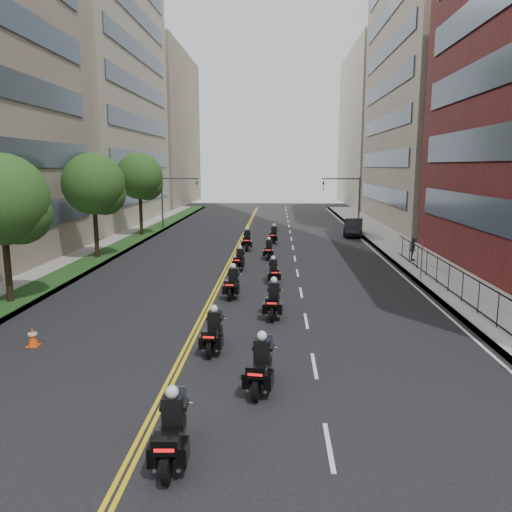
{
  "coord_description": "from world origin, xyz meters",
  "views": [
    {
      "loc": [
        1.9,
        -11.19,
        6.75
      ],
      "look_at": [
        0.75,
        15.4,
        1.91
      ],
      "focal_mm": 35.0,
      "sensor_mm": 36.0,
      "label": 1
    }
  ],
  "objects_px": {
    "motorcycle_0": "(172,433)",
    "motorcycle_7": "(269,250)",
    "motorcycle_8": "(247,241)",
    "traffic_cone": "(33,337)",
    "motorcycle_9": "(274,236)",
    "motorcycle_6": "(240,260)",
    "parked_sedan": "(353,227)",
    "pedestrian_c": "(413,249)",
    "motorcycle_2": "(214,333)",
    "motorcycle_5": "(273,272)",
    "motorcycle_3": "(274,301)",
    "motorcycle_1": "(261,367)",
    "motorcycle_4": "(233,284)"
  },
  "relations": [
    {
      "from": "motorcycle_0",
      "to": "motorcycle_7",
      "type": "relative_size",
      "value": 1.12
    },
    {
      "from": "motorcycle_8",
      "to": "traffic_cone",
      "type": "relative_size",
      "value": 3.44
    },
    {
      "from": "motorcycle_7",
      "to": "motorcycle_9",
      "type": "height_order",
      "value": "motorcycle_9"
    },
    {
      "from": "traffic_cone",
      "to": "motorcycle_6",
      "type": "bearing_deg",
      "value": 64.8
    },
    {
      "from": "motorcycle_6",
      "to": "motorcycle_7",
      "type": "height_order",
      "value": "motorcycle_7"
    },
    {
      "from": "parked_sedan",
      "to": "pedestrian_c",
      "type": "relative_size",
      "value": 3.1
    },
    {
      "from": "motorcycle_2",
      "to": "motorcycle_5",
      "type": "height_order",
      "value": "motorcycle_2"
    },
    {
      "from": "motorcycle_3",
      "to": "motorcycle_7",
      "type": "distance_m",
      "value": 14.28
    },
    {
      "from": "motorcycle_3",
      "to": "traffic_cone",
      "type": "distance_m",
      "value": 9.98
    },
    {
      "from": "parked_sedan",
      "to": "pedestrian_c",
      "type": "xyz_separation_m",
      "value": [
        2.11,
        -13.72,
        0.13
      ]
    },
    {
      "from": "pedestrian_c",
      "to": "motorcycle_7",
      "type": "bearing_deg",
      "value": 102.74
    },
    {
      "from": "motorcycle_0",
      "to": "motorcycle_1",
      "type": "xyz_separation_m",
      "value": [
        1.91,
        3.89,
        0.0
      ]
    },
    {
      "from": "motorcycle_0",
      "to": "motorcycle_3",
      "type": "height_order",
      "value": "motorcycle_3"
    },
    {
      "from": "motorcycle_7",
      "to": "pedestrian_c",
      "type": "xyz_separation_m",
      "value": [
        10.14,
        -1.01,
        0.32
      ]
    },
    {
      "from": "motorcycle_8",
      "to": "pedestrian_c",
      "type": "xyz_separation_m",
      "value": [
        11.97,
        -4.84,
        0.21
      ]
    },
    {
      "from": "motorcycle_9",
      "to": "traffic_cone",
      "type": "relative_size",
      "value": 3.24
    },
    {
      "from": "motorcycle_4",
      "to": "motorcycle_5",
      "type": "xyz_separation_m",
      "value": [
        2.08,
        3.34,
        -0.07
      ]
    },
    {
      "from": "motorcycle_4",
      "to": "motorcycle_8",
      "type": "bearing_deg",
      "value": 95.08
    },
    {
      "from": "pedestrian_c",
      "to": "motorcycle_6",
      "type": "bearing_deg",
      "value": 122.43
    },
    {
      "from": "motorcycle_0",
      "to": "motorcycle_8",
      "type": "xyz_separation_m",
      "value": [
        -0.08,
        29.46,
        0.02
      ]
    },
    {
      "from": "motorcycle_0",
      "to": "parked_sedan",
      "type": "height_order",
      "value": "motorcycle_0"
    },
    {
      "from": "motorcycle_0",
      "to": "pedestrian_c",
      "type": "bearing_deg",
      "value": 61.57
    },
    {
      "from": "motorcycle_1",
      "to": "motorcycle_8",
      "type": "bearing_deg",
      "value": 102.32
    },
    {
      "from": "parked_sedan",
      "to": "motorcycle_4",
      "type": "bearing_deg",
      "value": -102.61
    },
    {
      "from": "motorcycle_4",
      "to": "parked_sedan",
      "type": "distance_m",
      "value": 25.56
    },
    {
      "from": "motorcycle_2",
      "to": "traffic_cone",
      "type": "xyz_separation_m",
      "value": [
        -6.92,
        0.19,
        -0.32
      ]
    },
    {
      "from": "motorcycle_2",
      "to": "motorcycle_6",
      "type": "distance_m",
      "value": 14.59
    },
    {
      "from": "motorcycle_2",
      "to": "motorcycle_8",
      "type": "relative_size",
      "value": 0.92
    },
    {
      "from": "pedestrian_c",
      "to": "motorcycle_3",
      "type": "bearing_deg",
      "value": 162.34
    },
    {
      "from": "motorcycle_6",
      "to": "motorcycle_8",
      "type": "relative_size",
      "value": 0.86
    },
    {
      "from": "motorcycle_0",
      "to": "motorcycle_4",
      "type": "relative_size",
      "value": 1.03
    },
    {
      "from": "motorcycle_3",
      "to": "motorcycle_5",
      "type": "relative_size",
      "value": 1.15
    },
    {
      "from": "parked_sedan",
      "to": "pedestrian_c",
      "type": "height_order",
      "value": "pedestrian_c"
    },
    {
      "from": "motorcycle_8",
      "to": "motorcycle_9",
      "type": "height_order",
      "value": "motorcycle_8"
    },
    {
      "from": "motorcycle_5",
      "to": "motorcycle_6",
      "type": "distance_m",
      "value": 4.23
    },
    {
      "from": "motorcycle_2",
      "to": "motorcycle_3",
      "type": "xyz_separation_m",
      "value": [
        2.17,
        4.31,
        0.05
      ]
    },
    {
      "from": "motorcycle_0",
      "to": "motorcycle_4",
      "type": "height_order",
      "value": "motorcycle_0"
    },
    {
      "from": "motorcycle_0",
      "to": "parked_sedan",
      "type": "xyz_separation_m",
      "value": [
        9.78,
        38.34,
        0.1
      ]
    },
    {
      "from": "motorcycle_4",
      "to": "motorcycle_9",
      "type": "relative_size",
      "value": 1.01
    },
    {
      "from": "pedestrian_c",
      "to": "motorcycle_1",
      "type": "bearing_deg",
      "value": 172.7
    },
    {
      "from": "motorcycle_5",
      "to": "motorcycle_9",
      "type": "distance_m",
      "value": 14.82
    },
    {
      "from": "motorcycle_2",
      "to": "motorcycle_9",
      "type": "xyz_separation_m",
      "value": [
        1.99,
        25.81,
        0.02
      ]
    },
    {
      "from": "motorcycle_1",
      "to": "motorcycle_9",
      "type": "xyz_separation_m",
      "value": [
        0.14,
        28.97,
        -0.02
      ]
    },
    {
      "from": "motorcycle_1",
      "to": "parked_sedan",
      "type": "xyz_separation_m",
      "value": [
        7.87,
        34.45,
        0.1
      ]
    },
    {
      "from": "motorcycle_8",
      "to": "motorcycle_4",
      "type": "bearing_deg",
      "value": -89.75
    },
    {
      "from": "motorcycle_8",
      "to": "motorcycle_9",
      "type": "bearing_deg",
      "value": 57.56
    },
    {
      "from": "motorcycle_5",
      "to": "motorcycle_1",
      "type": "bearing_deg",
      "value": -96.62
    },
    {
      "from": "motorcycle_8",
      "to": "motorcycle_7",
      "type": "bearing_deg",
      "value": -64.87
    },
    {
      "from": "motorcycle_4",
      "to": "motorcycle_5",
      "type": "relative_size",
      "value": 1.11
    },
    {
      "from": "motorcycle_5",
      "to": "pedestrian_c",
      "type": "height_order",
      "value": "pedestrian_c"
    }
  ]
}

